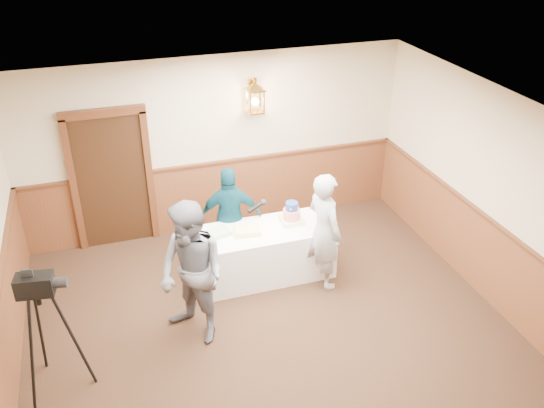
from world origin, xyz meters
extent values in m
plane|color=#311F13|center=(0.00, 0.00, 0.00)|extent=(7.00, 7.00, 0.00)
cube|color=beige|center=(0.00, 3.50, 1.40)|extent=(6.00, 0.02, 2.80)
cube|color=beige|center=(3.00, 0.00, 1.40)|extent=(0.02, 7.00, 2.80)
cube|color=white|center=(0.00, 0.00, 2.80)|extent=(6.00, 7.00, 0.02)
cube|color=brown|center=(0.00, 3.48, 0.55)|extent=(5.98, 0.04, 1.10)
cube|color=brown|center=(-2.98, 0.00, 0.55)|extent=(0.04, 6.98, 1.10)
cube|color=brown|center=(2.98, 0.00, 0.55)|extent=(0.04, 6.98, 1.10)
cube|color=#502815|center=(0.00, 3.46, 1.12)|extent=(5.98, 0.07, 0.04)
cube|color=black|center=(-1.60, 3.45, 1.05)|extent=(1.00, 0.06, 2.10)
cube|color=white|center=(0.34, 1.90, 0.38)|extent=(1.80, 0.80, 0.75)
cube|color=beige|center=(0.72, 1.98, 0.78)|extent=(0.31, 0.31, 0.06)
cylinder|color=red|center=(0.72, 1.98, 0.88)|extent=(0.24, 0.24, 0.14)
cylinder|color=navy|center=(0.72, 1.98, 1.01)|extent=(0.17, 0.17, 0.11)
cube|color=#F1F190|center=(0.05, 1.89, 0.79)|extent=(0.38, 0.32, 0.07)
cube|color=#98CE91|center=(-0.33, 1.96, 0.78)|extent=(0.33, 0.29, 0.07)
imported|color=slate|center=(-0.89, 0.94, 0.92)|extent=(1.07, 1.13, 1.84)
cylinder|color=black|center=(0.01, 1.36, 1.43)|extent=(0.23, 0.13, 0.09)
sphere|color=black|center=(0.13, 1.41, 1.46)|extent=(0.08, 0.08, 0.08)
imported|color=#A6A7AD|center=(1.00, 1.46, 0.85)|extent=(0.56, 0.71, 1.70)
imported|color=#0D3C4E|center=(-0.07, 2.36, 0.76)|extent=(0.94, 0.53, 1.52)
cube|color=black|center=(-2.53, 0.58, 1.40)|extent=(0.40, 0.26, 0.22)
cylinder|color=black|center=(-2.29, 0.54, 1.40)|extent=(0.16, 0.13, 0.11)
camera|label=1|loc=(-1.70, -4.58, 4.90)|focal=38.00mm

